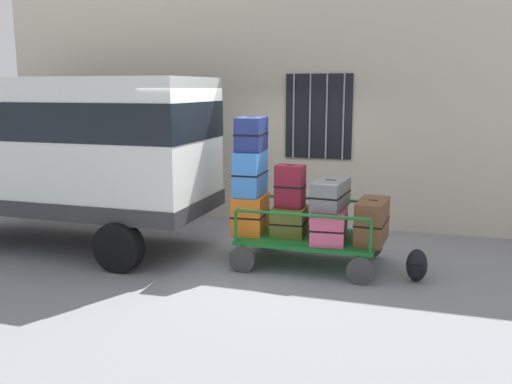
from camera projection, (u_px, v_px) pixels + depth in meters
name	position (u px, v px, depth m)	size (l,w,h in m)	color
ground_plane	(258.00, 256.00, 8.21)	(40.00, 40.00, 0.00)	gray
building_wall	(296.00, 88.00, 9.92)	(12.00, 0.38, 5.00)	#BCB29E
van	(61.00, 144.00, 8.53)	(4.76, 1.96, 2.66)	silver
luggage_cart	(309.00, 241.00, 7.79)	(1.98, 1.29, 0.42)	#146023
cart_railing	(310.00, 211.00, 7.71)	(1.88, 1.15, 0.46)	#146023
suitcase_left_bottom	(250.00, 214.00, 7.96)	(0.49, 0.71, 0.56)	orange
suitcase_left_middle	(250.00, 173.00, 7.85)	(0.39, 0.64, 0.64)	#3372C6
suitcase_left_top	(251.00, 134.00, 7.78)	(0.41, 0.62, 0.48)	navy
suitcase_midleft_bottom	(290.00, 221.00, 7.84)	(0.49, 0.59, 0.41)	#4C5119
suitcase_midleft_middle	(290.00, 186.00, 7.74)	(0.42, 0.31, 0.61)	maroon
suitcase_center_bottom	(330.00, 223.00, 7.65)	(0.55, 1.07, 0.44)	#CC4C72
suitcase_center_middle	(331.00, 194.00, 7.57)	(0.47, 0.82, 0.40)	slate
suitcase_midright_bottom	(372.00, 221.00, 7.45)	(0.42, 0.80, 0.59)	brown
backpack	(417.00, 266.00, 7.11)	(0.27, 0.22, 0.44)	black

